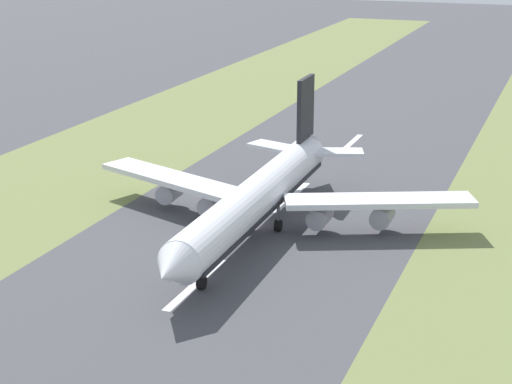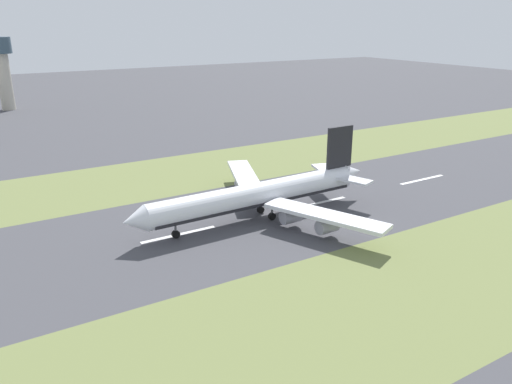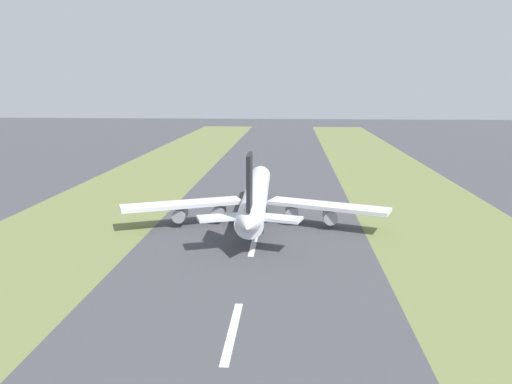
# 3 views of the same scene
# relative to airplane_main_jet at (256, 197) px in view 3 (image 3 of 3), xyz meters

# --- Properties ---
(ground_plane) EXTENTS (800.00, 800.00, 0.00)m
(ground_plane) POSITION_rel_airplane_main_jet_xyz_m (0.94, -2.81, -6.02)
(ground_plane) COLOR #424247
(grass_median_west) EXTENTS (40.00, 600.00, 0.01)m
(grass_median_west) POSITION_rel_airplane_main_jet_xyz_m (-44.06, -2.81, -6.02)
(grass_median_west) COLOR olive
(grass_median_west) RESTS_ON ground
(grass_median_east) EXTENTS (40.00, 600.00, 0.01)m
(grass_median_east) POSITION_rel_airplane_main_jet_xyz_m (45.94, -2.81, -6.02)
(grass_median_east) COLOR olive
(grass_median_east) RESTS_ON ground
(centreline_dash_near) EXTENTS (1.20, 18.00, 0.01)m
(centreline_dash_near) POSITION_rel_airplane_main_jet_xyz_m (0.94, -58.10, -6.01)
(centreline_dash_near) COLOR silver
(centreline_dash_near) RESTS_ON ground
(centreline_dash_mid) EXTENTS (1.20, 18.00, 0.01)m
(centreline_dash_mid) POSITION_rel_airplane_main_jet_xyz_m (0.94, -18.10, -6.01)
(centreline_dash_mid) COLOR silver
(centreline_dash_mid) RESTS_ON ground
(centreline_dash_far) EXTENTS (1.20, 18.00, 0.01)m
(centreline_dash_far) POSITION_rel_airplane_main_jet_xyz_m (0.94, 21.90, -6.01)
(centreline_dash_far) COLOR silver
(centreline_dash_far) RESTS_ON ground
(airplane_main_jet) EXTENTS (64.12, 67.10, 20.20)m
(airplane_main_jet) POSITION_rel_airplane_main_jet_xyz_m (0.00, 0.00, 0.00)
(airplane_main_jet) COLOR silver
(airplane_main_jet) RESTS_ON ground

